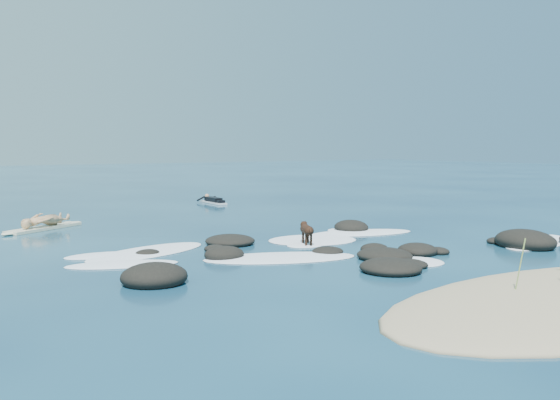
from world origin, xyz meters
TOP-DOWN VIEW (x-y plane):
  - ground at (0.00, 0.00)m, footprint 160.00×160.00m
  - reef_rocks at (1.05, -2.55)m, footprint 14.15×7.84m
  - breaking_foam at (-0.35, -0.51)m, footprint 14.79×7.49m
  - standing_surfer_rig at (-5.72, 7.45)m, footprint 3.19×2.22m
  - paddling_surfer_rig at (3.56, 12.83)m, footprint 1.07×2.38m
  - dog at (-0.37, -0.33)m, footprint 0.56×1.04m

SIDE VIEW (x-z plane):
  - ground at x=0.00m, z-range 0.00..0.00m
  - breaking_foam at x=-0.35m, z-range -0.05..0.07m
  - reef_rocks at x=1.05m, z-range -0.21..0.45m
  - paddling_surfer_rig at x=3.56m, z-range -0.07..0.35m
  - dog at x=-0.37m, z-range 0.11..0.81m
  - standing_surfer_rig at x=-5.72m, z-range -0.22..1.83m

